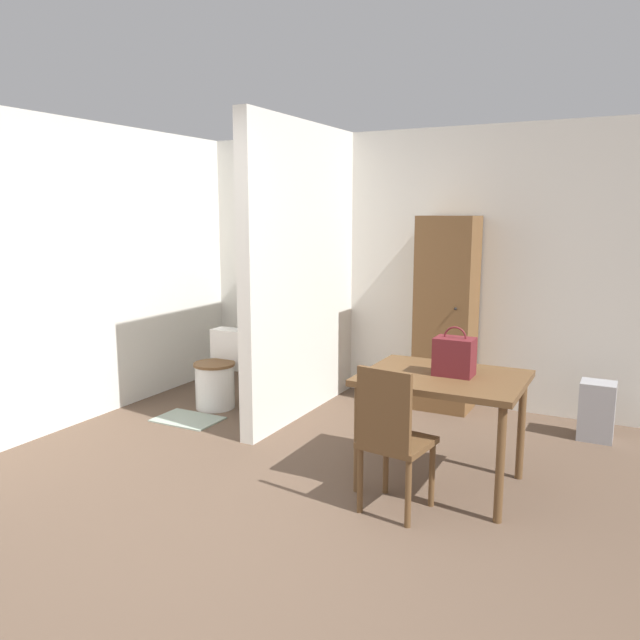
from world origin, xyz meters
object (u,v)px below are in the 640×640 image
at_px(wooden_chair, 392,436).
at_px(wooden_cabinet, 446,314).
at_px(toilet, 219,375).
at_px(handbag, 454,356).
at_px(space_heater, 597,411).
at_px(dining_table, 443,388).

bearing_deg(wooden_chair, wooden_cabinet, 105.50).
bearing_deg(toilet, wooden_chair, -29.76).
xyz_separation_m(handbag, space_heater, (0.78, 1.34, -0.63)).
bearing_deg(space_heater, wooden_cabinet, 169.91).
bearing_deg(dining_table, toilet, 162.84).
bearing_deg(toilet, wooden_cabinet, 25.70).
height_order(wooden_cabinet, space_heater, wooden_cabinet).
xyz_separation_m(dining_table, wooden_chair, (-0.14, -0.52, -0.17)).
bearing_deg(handbag, dining_table, -155.79).
bearing_deg(dining_table, space_heater, 58.43).
relative_size(dining_table, toilet, 1.46).
xyz_separation_m(wooden_cabinet, space_heater, (1.29, -0.23, -0.63)).
height_order(dining_table, wooden_chair, wooden_chair).
bearing_deg(toilet, handbag, -16.17).
bearing_deg(wooden_chair, space_heater, 69.81).
bearing_deg(dining_table, handbag, 24.21).
height_order(dining_table, toilet, dining_table).
bearing_deg(handbag, wooden_cabinet, 107.86).
height_order(toilet, space_heater, toilet).
xyz_separation_m(wooden_chair, wooden_cabinet, (-0.30, 2.12, 0.38)).
bearing_deg(wooden_cabinet, handbag, -72.14).
distance_m(dining_table, space_heater, 1.66).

